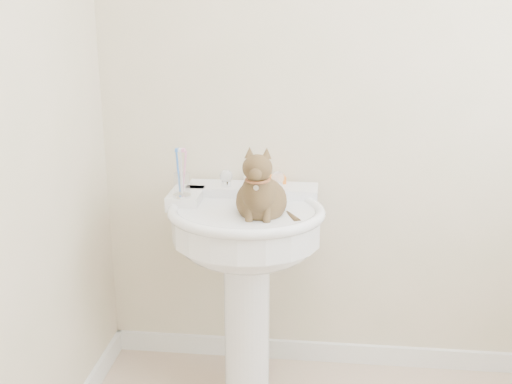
% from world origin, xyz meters
% --- Properties ---
extents(wall_back, '(2.20, 0.00, 2.50)m').
position_xyz_m(wall_back, '(0.00, 1.10, 1.25)').
color(wall_back, beige).
rests_on(wall_back, ground).
extents(baseboard_back, '(2.20, 0.02, 0.09)m').
position_xyz_m(baseboard_back, '(0.00, 1.09, 0.04)').
color(baseboard_back, white).
rests_on(baseboard_back, floor).
extents(pedestal_sink, '(0.61, 0.60, 0.84)m').
position_xyz_m(pedestal_sink, '(-0.46, 0.81, 0.66)').
color(pedestal_sink, white).
rests_on(pedestal_sink, floor).
extents(faucet, '(0.28, 0.12, 0.14)m').
position_xyz_m(faucet, '(-0.45, 0.96, 0.89)').
color(faucet, silver).
rests_on(faucet, pedestal_sink).
extents(soap_bar, '(0.10, 0.08, 0.03)m').
position_xyz_m(soap_bar, '(-0.37, 1.05, 0.86)').
color(soap_bar, orange).
rests_on(soap_bar, pedestal_sink).
extents(toothbrush_cup, '(0.07, 0.07, 0.19)m').
position_xyz_m(toothbrush_cup, '(-0.70, 0.82, 0.89)').
color(toothbrush_cup, silver).
rests_on(toothbrush_cup, pedestal_sink).
extents(cat, '(0.21, 0.26, 0.38)m').
position_xyz_m(cat, '(-0.39, 0.75, 0.88)').
color(cat, brown).
rests_on(cat, pedestal_sink).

